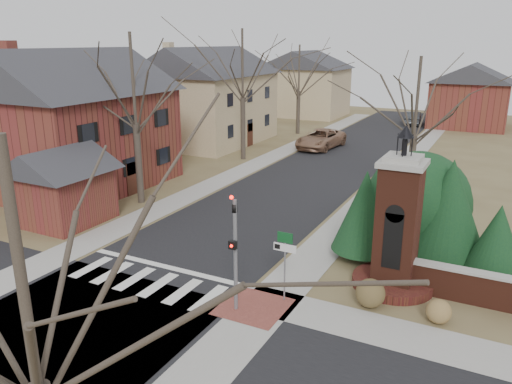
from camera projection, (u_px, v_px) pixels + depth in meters
The scene contains 29 objects.
ground at pixel (133, 290), 19.59m from camera, with size 120.00×120.00×0.00m, color brown.
main_street at pixel (323, 168), 38.34m from camera, with size 8.00×70.00×0.01m, color black.
cross_street at pixel (75, 328), 17.03m from camera, with size 120.00×8.00×0.01m, color black.
crosswalk_zone at pixel (146, 282), 20.27m from camera, with size 8.00×2.20×0.02m, color silver.
stop_bar at pixel (169, 267), 21.55m from camera, with size 8.00×0.35×0.02m, color silver.
sidewalk_right_main at pixel (391, 176), 36.07m from camera, with size 2.00×60.00×0.02m, color gray.
sidewalk_left at pixel (263, 161), 40.60m from camera, with size 2.00×60.00×0.02m, color gray.
curb_apron at pixel (253, 307), 18.35m from camera, with size 2.40×2.40×0.02m, color brown.
traffic_signal_pole at pixel (235, 244), 17.46m from camera, with size 0.28×0.41×4.50m.
sign_post at pixel (285, 253), 18.29m from camera, with size 0.90×0.07×2.75m.
brick_gate_monument at pixel (397, 236), 19.30m from camera, with size 3.20×3.20×6.47m.
house_brick_left at pixel (74, 117), 32.41m from camera, with size 9.80×11.80×9.42m.
house_stucco_left at pixel (208, 94), 47.13m from camera, with size 9.80×12.80×9.28m.
garage_left at pixel (61, 181), 26.47m from camera, with size 4.80×4.80×4.29m.
house_distant_left at pixel (305, 82), 64.48m from camera, with size 10.80×8.80×8.53m.
house_distant_right at pixel (470, 94), 55.95m from camera, with size 8.80×8.80×7.30m.
evergreen_near at pixel (365, 211), 21.76m from camera, with size 2.80×2.80×4.10m.
evergreen_mid at pixel (449, 207), 21.26m from camera, with size 3.40×3.40×4.70m.
evergreen_far at pixel (497, 238), 19.74m from camera, with size 2.40×2.40×3.30m.
evergreen_mass at pixel (418, 199), 23.07m from camera, with size 4.80×4.80×4.80m, color #11331C.
bare_tree_0 at pixel (132, 72), 28.07m from camera, with size 8.05×8.05×11.15m.
bare_tree_1 at pixel (242, 59), 39.05m from camera, with size 8.40×8.40×11.64m.
bare_tree_2 at pixel (299, 65), 50.63m from camera, with size 7.35×7.35×10.19m.
bare_tree_3 at pixel (418, 91), 28.02m from camera, with size 7.00×7.00×9.70m.
bare_tree_4 at pixel (17, 253), 7.46m from camera, with size 6.65×6.65×9.21m.
pickup_truck at pixel (321, 139), 45.28m from camera, with size 2.82×6.12×1.70m, color #91694F.
distant_car at pixel (413, 118), 58.03m from camera, with size 1.62×4.64×1.53m, color #393D42.
dry_shrub_left at pixel (370, 293), 18.25m from camera, with size 1.08×1.08×1.08m, color brown.
dry_shrub_right at pixel (439, 311), 17.24m from camera, with size 0.86×0.86×0.86m, color olive.
Camera 1 is at (12.31, -13.49, 9.41)m, focal length 35.00 mm.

